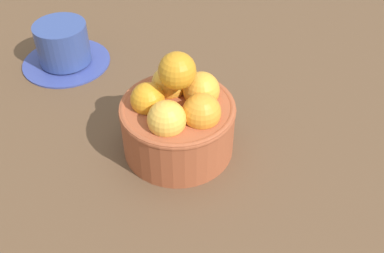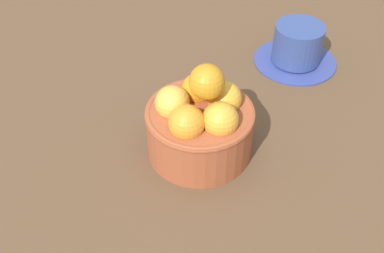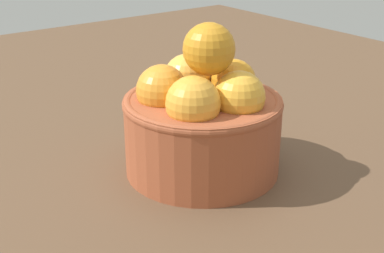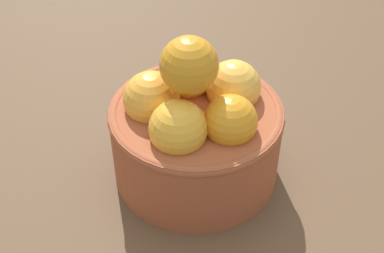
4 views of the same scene
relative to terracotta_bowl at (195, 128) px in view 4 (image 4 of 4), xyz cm
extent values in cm
cube|color=brown|center=(0.03, -0.06, -7.66)|extent=(136.53, 117.09, 4.75)
cylinder|color=#9E4C2D|center=(0.03, -0.06, -1.61)|extent=(14.75, 14.75, 7.34)
torus|color=#9E4C2D|center=(0.03, -0.06, 1.66)|extent=(14.95, 14.95, 1.00)
sphere|color=gold|center=(-2.33, 2.83, 2.90)|extent=(4.80, 4.80, 4.80)
sphere|color=gold|center=(-3.45, -1.42, 2.90)|extent=(4.69, 4.69, 4.69)
sphere|color=orange|center=(0.24, -3.79, 2.90)|extent=(4.40, 4.40, 4.40)
sphere|color=#F1B043|center=(3.64, -1.01, 2.90)|extent=(4.77, 4.77, 4.77)
sphere|color=orange|center=(2.05, 3.08, 2.90)|extent=(4.79, 4.79, 4.79)
sphere|color=orange|center=(-0.81, 0.35, 6.88)|extent=(4.68, 4.68, 4.68)
camera|label=1|loc=(45.02, 4.59, 39.69)|focal=43.63mm
camera|label=2|loc=(4.95, 47.73, 43.37)|focal=44.34mm
camera|label=3|loc=(-36.16, 28.26, 18.76)|focal=49.48mm
camera|label=4|loc=(-25.45, -24.02, 30.29)|focal=50.12mm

